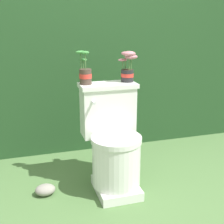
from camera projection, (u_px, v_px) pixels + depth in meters
ground_plane at (123, 189)px, 2.32m from camera, size 12.00×12.00×0.00m
hedge_backdrop at (88, 58)px, 3.07m from camera, size 2.92×0.62×1.67m
toilet at (113, 144)px, 2.25m from camera, size 0.41×0.49×0.76m
potted_plant_left at (85, 73)px, 2.20m from camera, size 0.11×0.10×0.24m
potted_plant_midleft at (128, 68)px, 2.28m from camera, size 0.13×0.11×0.23m
garden_stone at (45, 190)px, 2.23m from camera, size 0.14×0.11×0.08m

